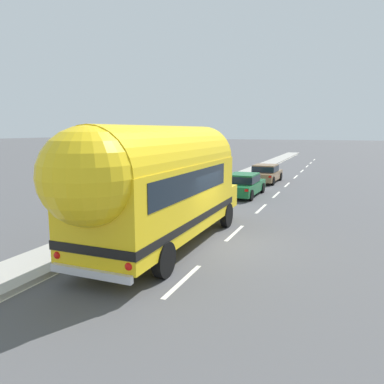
{
  "coord_description": "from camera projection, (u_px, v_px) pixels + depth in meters",
  "views": [
    {
      "loc": [
        3.8,
        -12.03,
        3.98
      ],
      "look_at": [
        -1.59,
        1.12,
        1.61
      ],
      "focal_mm": 34.85,
      "sensor_mm": 36.0,
      "label": 1
    }
  ],
  "objects": [
    {
      "name": "ground_plane",
      "position": [
        222.0,
        245.0,
        13.06
      ],
      "size": [
        300.0,
        300.0,
        0.0
      ],
      "primitive_type": "plane",
      "color": "#4C4C4F"
    },
    {
      "name": "painted_bus",
      "position": [
        158.0,
        182.0,
        12.04
      ],
      "size": [
        2.61,
        10.36,
        4.12
      ],
      "color": "yellow",
      "rests_on": "ground"
    },
    {
      "name": "sidewalk_slab",
      "position": [
        203.0,
        192.0,
        23.83
      ],
      "size": [
        1.91,
        90.0,
        0.15
      ],
      "primitive_type": "cube",
      "color": "#9E9B93",
      "rests_on": "ground"
    },
    {
      "name": "lane_markings",
      "position": [
        243.0,
        189.0,
        25.38
      ],
      "size": [
        3.62,
        80.0,
        0.01
      ],
      "color": "silver",
      "rests_on": "ground"
    },
    {
      "name": "car_lead",
      "position": [
        243.0,
        184.0,
        22.76
      ],
      "size": [
        1.93,
        4.46,
        1.37
      ],
      "color": "#196633",
      "rests_on": "ground"
    },
    {
      "name": "car_second",
      "position": [
        266.0,
        173.0,
        28.72
      ],
      "size": [
        2.03,
        4.37,
        1.37
      ],
      "color": "olive",
      "rests_on": "ground"
    }
  ]
}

